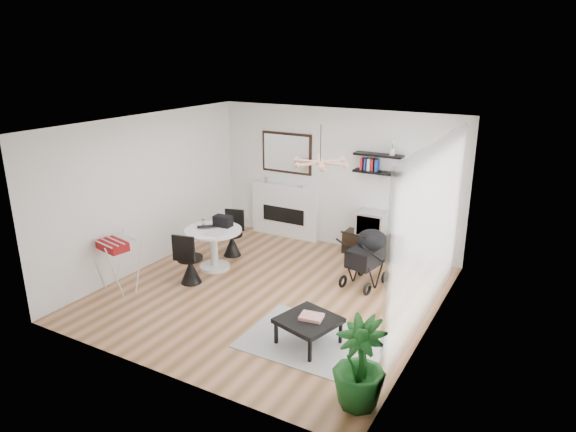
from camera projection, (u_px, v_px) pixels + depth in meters
The scene contains 25 objects.
floor at pixel (271, 292), 8.27m from camera, with size 5.00×5.00×0.00m, color brown.
ceiling at pixel (269, 124), 7.43m from camera, with size 5.00×5.00×0.00m, color white.
wall_back at pixel (337, 179), 9.92m from camera, with size 5.00×5.00×0.00m, color white.
wall_left at pixel (148, 192), 9.01m from camera, with size 5.00×5.00×0.00m, color white.
wall_right at pixel (433, 241), 6.69m from camera, with size 5.00×5.00×0.00m, color white.
sheer_curtain at pixel (430, 235), 6.90m from camera, with size 0.04×3.60×2.60m, color white.
fireplace at pixel (285, 204), 10.58m from camera, with size 1.50×0.17×2.16m.
shelf_lower at pixel (378, 172), 9.33m from camera, with size 0.90×0.25×0.04m, color black.
shelf_upper at pixel (379, 155), 9.23m from camera, with size 0.90×0.25×0.04m, color black.
pendant_lamp at pixel (320, 163), 7.52m from camera, with size 0.90×0.90×0.10m, color #B5785F, non-canonical shape.
tv_console at pixel (372, 245), 9.71m from camera, with size 1.10×0.38×0.41m, color black.
crt_tv at pixel (372, 223), 9.58m from camera, with size 0.53×0.46×0.46m.
dining_table at pixel (214, 243), 9.04m from camera, with size 1.00×1.00×0.73m.
laptop at pixel (207, 228), 9.01m from camera, with size 0.34×0.22×0.03m, color black.
black_bag at pixel (223, 221), 9.10m from camera, with size 0.32×0.19×0.19m, color black.
newspaper at pixel (216, 233), 8.75m from camera, with size 0.35×0.29×0.01m, color silver.
drinking_glass at pixel (203, 222), 9.20m from camera, with size 0.06×0.06×0.09m, color white.
chair_far at pixel (232, 242), 9.70m from camera, with size 0.44×0.45×0.86m.
chair_near at pixel (190, 267), 8.52m from camera, with size 0.45×0.47×0.90m.
drying_rack at pixel (118, 263), 8.21m from camera, with size 0.70×0.66×0.89m.
stroller at pixel (367, 259), 8.45m from camera, with size 0.64×0.89×1.03m.
rug at pixel (314, 341), 6.87m from camera, with size 1.85×1.33×0.01m, color gray.
coffee_table at pixel (308, 321), 6.73m from camera, with size 0.87×0.87×0.36m.
magazines at pixel (311, 317), 6.72m from camera, with size 0.29×0.23×0.04m, color red.
potted_plant at pixel (359, 363), 5.51m from camera, with size 0.58×0.58×1.04m, color #18541B.
Camera 1 is at (3.90, -6.39, 3.74)m, focal length 32.00 mm.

